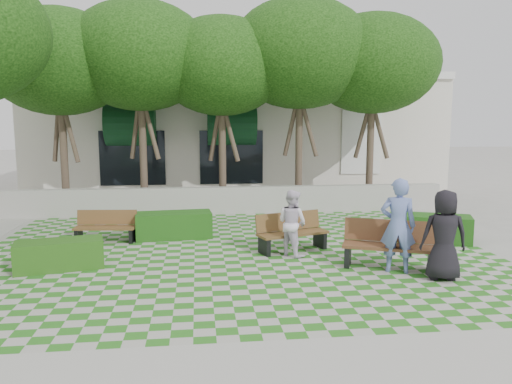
{
  "coord_description": "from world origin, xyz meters",
  "views": [
    {
      "loc": [
        -0.9,
        -10.37,
        3.13
      ],
      "look_at": [
        0.5,
        1.5,
        1.4
      ],
      "focal_mm": 35.0,
      "sensor_mm": 36.0,
      "label": 1
    }
  ],
  "objects": [
    {
      "name": "ground",
      "position": [
        0.0,
        0.0,
        0.0
      ],
      "size": [
        90.0,
        90.0,
        0.0
      ],
      "primitive_type": "plane",
      "color": "gray",
      "rests_on": "ground"
    },
    {
      "name": "lawn",
      "position": [
        0.0,
        1.0,
        0.01
      ],
      "size": [
        12.0,
        12.0,
        0.0
      ],
      "primitive_type": "plane",
      "color": "#2B721E",
      "rests_on": "ground"
    },
    {
      "name": "sidewalk_south",
      "position": [
        0.0,
        -4.7,
        0.01
      ],
      "size": [
        16.0,
        2.0,
        0.01
      ],
      "primitive_type": "cube",
      "color": "#9E9B93",
      "rests_on": "ground"
    },
    {
      "name": "retaining_wall",
      "position": [
        0.0,
        6.2,
        0.45
      ],
      "size": [
        15.0,
        0.36,
        0.9
      ],
      "primitive_type": "cube",
      "color": "#9E9B93",
      "rests_on": "ground"
    },
    {
      "name": "bench_east",
      "position": [
        3.12,
        -0.45,
        0.48
      ],
      "size": [
        2.01,
        1.32,
        1.01
      ],
      "rotation": [
        0.0,
        0.0,
        -0.39
      ],
      "color": "#52311C",
      "rests_on": "ground"
    },
    {
      "name": "bench_mid",
      "position": [
        1.33,
        1.2,
        0.44
      ],
      "size": [
        1.83,
        1.11,
        0.91
      ],
      "rotation": [
        0.0,
        0.0,
        0.33
      ],
      "color": "#53391C",
      "rests_on": "ground"
    },
    {
      "name": "bench_west",
      "position": [
        -3.28,
        2.61,
        0.39
      ],
      "size": [
        1.58,
        0.66,
        0.81
      ],
      "rotation": [
        0.0,
        0.0,
        -0.1
      ],
      "color": "brown",
      "rests_on": "ground"
    },
    {
      "name": "hedge_east",
      "position": [
        5.1,
        1.7,
        0.34
      ],
      "size": [
        2.12,
        1.47,
        0.69
      ],
      "primitive_type": "cube",
      "rotation": [
        0.0,
        0.0,
        -0.39
      ],
      "color": "#184612",
      "rests_on": "ground"
    },
    {
      "name": "hedge_midleft",
      "position": [
        -1.55,
        2.84,
        0.35
      ],
      "size": [
        2.04,
        0.96,
        0.69
      ],
      "primitive_type": "cube",
      "rotation": [
        0.0,
        0.0,
        0.09
      ],
      "color": "#194713",
      "rests_on": "ground"
    },
    {
      "name": "hedge_west",
      "position": [
        -3.83,
        0.28,
        0.31
      ],
      "size": [
        1.88,
        1.08,
        0.62
      ],
      "primitive_type": "cube",
      "rotation": [
        0.0,
        0.0,
        0.23
      ],
      "color": "#204B14",
      "rests_on": "ground"
    },
    {
      "name": "person_blue",
      "position": [
        3.17,
        -0.76,
        0.98
      ],
      "size": [
        0.84,
        0.69,
        1.97
      ],
      "primitive_type": "imported",
      "rotation": [
        0.0,
        0.0,
        2.78
      ],
      "color": "#667ABB",
      "rests_on": "ground"
    },
    {
      "name": "person_dark",
      "position": [
        3.88,
        -1.34,
        0.9
      ],
      "size": [
        0.99,
        0.76,
        1.8
      ],
      "primitive_type": "imported",
      "rotation": [
        0.0,
        0.0,
        2.91
      ],
      "color": "black",
      "rests_on": "ground"
    },
    {
      "name": "person_white",
      "position": [
        1.26,
        0.76,
        0.77
      ],
      "size": [
        0.92,
        0.95,
        1.54
      ],
      "primitive_type": "imported",
      "rotation": [
        0.0,
        0.0,
        2.24
      ],
      "color": "white",
      "rests_on": "ground"
    },
    {
      "name": "tree_row",
      "position": [
        -1.86,
        5.95,
        5.18
      ],
      "size": [
        17.7,
        13.4,
        7.41
      ],
      "color": "#47382B",
      "rests_on": "ground"
    },
    {
      "name": "building",
      "position": [
        0.93,
        14.08,
        2.52
      ],
      "size": [
        18.0,
        8.92,
        5.15
      ],
      "color": "beige",
      "rests_on": "ground"
    }
  ]
}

